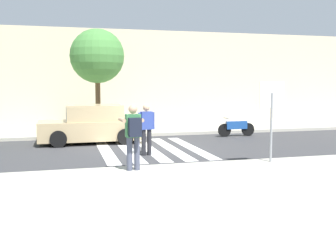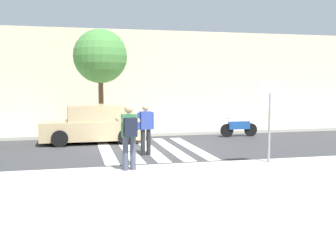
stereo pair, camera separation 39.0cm
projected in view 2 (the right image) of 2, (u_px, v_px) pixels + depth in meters
ground_plane at (151, 150)px, 14.30m from camera, size 120.00×120.00×0.00m
sidewalk_near at (205, 195)px, 8.29m from camera, size 60.00×6.00×0.14m
sidewalk_far at (129, 129)px, 20.11m from camera, size 60.00×4.80×0.14m
building_facade_far at (119, 78)px, 24.13m from camera, size 56.00×4.00×5.44m
crosswalk_stripe_0 at (106, 151)px, 14.13m from camera, size 0.44×5.20×0.01m
crosswalk_stripe_1 at (128, 150)px, 14.32m from camera, size 0.44×5.20×0.01m
crosswalk_stripe_2 at (150, 149)px, 14.50m from camera, size 0.44×5.20×0.01m
crosswalk_stripe_3 at (171, 148)px, 14.68m from camera, size 0.44×5.20×0.01m
crosswalk_stripe_4 at (191, 147)px, 14.86m from camera, size 0.44×5.20×0.01m
stop_sign at (270, 104)px, 11.24m from camera, size 0.76×0.08×2.33m
photographer_with_backpack at (129, 131)px, 10.24m from camera, size 0.61×0.86×1.72m
pedestrian_crossing at (146, 126)px, 13.19m from camera, size 0.58×0.28×1.72m
parked_car_tan at (94, 125)px, 16.02m from camera, size 4.10×1.92×1.55m
motorcycle at (239, 128)px, 17.83m from camera, size 1.76×0.60×0.87m
street_tree_center at (100, 57)px, 18.61m from camera, size 2.56×2.56×4.84m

